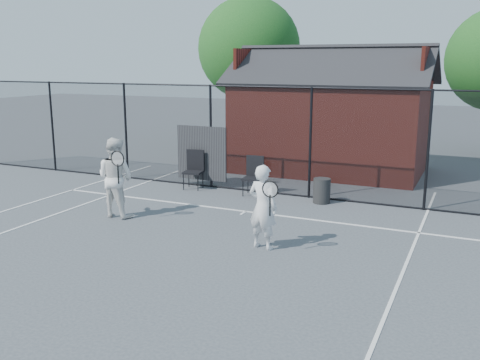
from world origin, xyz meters
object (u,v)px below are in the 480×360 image
at_px(player_front, 263,207).
at_px(chair_right, 253,177).
at_px(clubhouse, 331,123).
at_px(chair_left, 193,170).
at_px(waste_bin, 322,191).
at_px(player_back, 115,177).

distance_m(player_front, chair_right, 4.33).
distance_m(clubhouse, player_front, 8.37).
bearing_deg(chair_left, chair_right, -9.44).
bearing_deg(chair_right, player_front, -68.76).
bearing_deg(chair_left, waste_bin, -9.44).
relative_size(chair_left, chair_right, 1.03).
bearing_deg(chair_right, player_back, -128.39).
xyz_separation_m(player_front, chair_right, (-1.87, 3.89, -0.32)).
relative_size(clubhouse, player_back, 3.42).
bearing_deg(player_back, chair_left, 85.02).
height_order(chair_right, waste_bin, chair_right).
height_order(player_back, chair_left, player_back).
bearing_deg(clubhouse, player_front, -83.97).
relative_size(player_front, chair_right, 1.60).
bearing_deg(clubhouse, chair_left, -123.27).
xyz_separation_m(player_front, chair_left, (-3.76, 3.89, -0.30)).
distance_m(player_front, waste_bin, 3.92).
distance_m(clubhouse, chair_left, 5.37).
height_order(clubhouse, player_front, clubhouse).
distance_m(clubhouse, player_back, 8.29).
relative_size(player_front, waste_bin, 2.59).
bearing_deg(player_front, clubhouse, 96.03).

